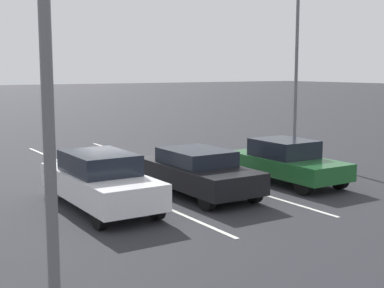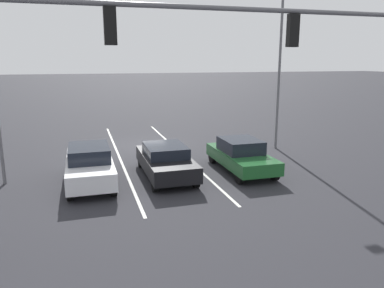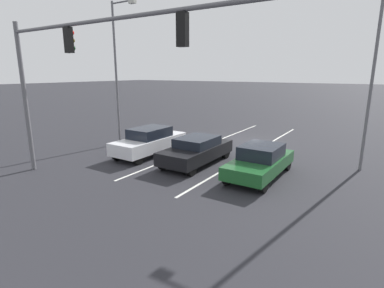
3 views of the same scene
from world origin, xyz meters
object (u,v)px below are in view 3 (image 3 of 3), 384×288
object	(u,v)px
traffic_signal_gantry	(72,61)
street_lamp_left_shoulder	(372,59)
car_white_rightlane_front	(150,141)
car_darkgreen_leftlane_front	(260,161)
car_black_midlane_front	(197,150)
street_lamp_right_shoulder	(118,66)

from	to	relation	value
traffic_signal_gantry	street_lamp_left_shoulder	xyz separation A→B (m)	(-9.61, -8.64, 0.15)
car_white_rightlane_front	car_darkgreen_leftlane_front	bearing A→B (deg)	178.65
car_white_rightlane_front	street_lamp_left_shoulder	distance (m)	11.78
car_white_rightlane_front	traffic_signal_gantry	xyz separation A→B (m)	(-0.76, 5.21, 4.28)
car_darkgreen_leftlane_front	traffic_signal_gantry	xyz separation A→B (m)	(5.95, 5.05, 4.34)
car_black_midlane_front	car_white_rightlane_front	bearing A→B (deg)	-0.30
car_white_rightlane_front	car_black_midlane_front	bearing A→B (deg)	179.70
street_lamp_right_shoulder	car_white_rightlane_front	bearing A→B (deg)	164.27
car_darkgreen_leftlane_front	car_black_midlane_front	distance (m)	3.51
traffic_signal_gantry	street_lamp_left_shoulder	size ratio (longest dim) A/B	1.32
traffic_signal_gantry	car_white_rightlane_front	bearing A→B (deg)	-81.73
car_darkgreen_leftlane_front	car_black_midlane_front	world-z (taller)	car_darkgreen_leftlane_front
car_white_rightlane_front	traffic_signal_gantry	bearing A→B (deg)	98.27
street_lamp_right_shoulder	street_lamp_left_shoulder	bearing A→B (deg)	-169.46
car_white_rightlane_front	street_lamp_left_shoulder	xyz separation A→B (m)	(-10.37, -3.43, 4.43)
car_black_midlane_front	street_lamp_right_shoulder	world-z (taller)	street_lamp_right_shoulder
car_darkgreen_leftlane_front	car_white_rightlane_front	bearing A→B (deg)	-1.35
street_lamp_right_shoulder	street_lamp_left_shoulder	size ratio (longest dim) A/B	0.94
street_lamp_right_shoulder	street_lamp_left_shoulder	distance (m)	13.82
car_white_rightlane_front	car_black_midlane_front	size ratio (longest dim) A/B	1.04
traffic_signal_gantry	street_lamp_right_shoulder	size ratio (longest dim) A/B	1.40
car_black_midlane_front	street_lamp_right_shoulder	bearing A→B (deg)	-8.18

